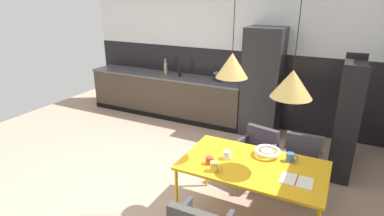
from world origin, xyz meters
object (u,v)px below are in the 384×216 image
bottle_vinegar_dark (166,68)px  mug_short_terracotta (290,157)px  refrigerator_column (263,82)px  pendant_lamp_over_table_near (232,65)px  pendant_lamp_over_table_far (292,84)px  armchair_head_of_table (257,148)px  armchair_by_stool (301,159)px  mug_glass_clear (210,161)px  dining_table (253,168)px  cooking_pot (219,77)px  bottle_wine_green (179,71)px  fruit_bowl (267,152)px  open_book (297,181)px  open_shelf_unit (347,116)px  mug_wide_latte (227,155)px  mug_dark_espresso (214,167)px

bottle_vinegar_dark → mug_short_terracotta: bearing=-37.7°
refrigerator_column → pendant_lamp_over_table_near: size_ratio=1.63×
bottle_vinegar_dark → pendant_lamp_over_table_far: size_ratio=0.24×
mug_short_terracotta → armchair_head_of_table: bearing=130.3°
armchair_head_of_table → armchair_by_stool: bearing=-167.9°
mug_glass_clear → armchair_head_of_table: bearing=76.7°
pendant_lamp_over_table_near → mug_short_terracotta: bearing=17.0°
dining_table → cooking_pot: cooking_pot is taller
refrigerator_column → mug_glass_clear: (0.14, -2.70, -0.19)m
mug_glass_clear → bottle_wine_green: (-1.86, 2.71, 0.21)m
fruit_bowl → bottle_wine_green: bottle_wine_green is taller
mug_short_terracotta → pendant_lamp_over_table_near: bearing=-163.0°
open_book → open_shelf_unit: open_shelf_unit is taller
dining_table → cooking_pot: 2.95m
mug_short_terracotta → bottle_wine_green: 3.47m
armchair_by_stool → pendant_lamp_over_table_far: bearing=81.7°
mug_wide_latte → bottle_wine_green: 3.22m
open_book → pendant_lamp_over_table_near: size_ratio=0.26×
armchair_by_stool → open_shelf_unit: size_ratio=0.47×
cooking_pot → bottle_vinegar_dark: bearing=179.8°
open_shelf_unit → armchair_by_stool: bearing=-26.4°
mug_dark_espresso → pendant_lamp_over_table_near: (0.02, 0.36, 1.00)m
refrigerator_column → bottle_wine_green: (-1.72, 0.01, 0.02)m
open_shelf_unit → pendant_lamp_over_table_far: bearing=-17.7°
refrigerator_column → mug_glass_clear: size_ratio=15.61×
armchair_by_stool → mug_wide_latte: size_ratio=5.87×
armchair_head_of_table → mug_short_terracotta: 0.85m
armchair_head_of_table → bottle_wine_green: (-2.11, 1.65, 0.49)m
armchair_by_stool → pendant_lamp_over_table_near: bearing=46.8°
cooking_pot → pendant_lamp_over_table_near: pendant_lamp_over_table_near is taller
mug_short_terracotta → mug_glass_clear: 0.89m
dining_table → armchair_head_of_table: (-0.17, 0.85, -0.19)m
armchair_head_of_table → bottle_vinegar_dark: bottle_vinegar_dark is taller
mug_glass_clear → mug_dark_espresso: bearing=-46.5°
dining_table → mug_dark_espresso: 0.46m
bottle_vinegar_dark → pendant_lamp_over_table_far: (2.96, -2.54, 0.65)m
bottle_vinegar_dark → pendant_lamp_over_table_far: 3.95m
bottle_wine_green → pendant_lamp_over_table_far: size_ratio=0.19×
armchair_head_of_table → fruit_bowl: size_ratio=2.47×
refrigerator_column → mug_glass_clear: refrigerator_column is taller
mug_wide_latte → mug_glass_clear: bearing=-123.7°
fruit_bowl → mug_short_terracotta: mug_short_terracotta is taller
refrigerator_column → cooking_pot: refrigerator_column is taller
armchair_by_stool → open_book: bearing=92.5°
fruit_bowl → mug_dark_espresso: bearing=-125.6°
mug_dark_espresso → open_book: bearing=13.5°
open_shelf_unit → pendant_lamp_over_table_near: bearing=-34.2°
armchair_head_of_table → mug_glass_clear: bearing=89.6°
mug_short_terracotta → mug_wide_latte: (-0.64, -0.26, -0.00)m
fruit_bowl → cooking_pot: bearing=123.7°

